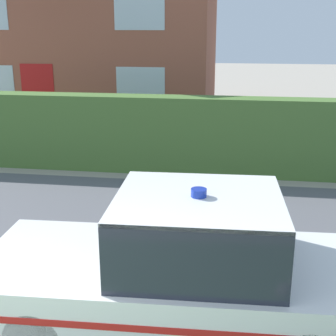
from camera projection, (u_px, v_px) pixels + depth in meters
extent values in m
cube|color=#5B5B60|center=(92.00, 249.00, 6.92)|extent=(28.00, 6.54, 0.01)
cube|color=#4C7233|center=(209.00, 136.00, 10.24)|extent=(15.09, 0.61, 1.70)
cylinder|color=black|center=(79.00, 261.00, 5.95)|extent=(0.58, 0.22, 0.58)
cylinder|color=black|center=(35.00, 336.00, 4.51)|extent=(0.58, 0.22, 0.58)
cylinder|color=black|center=(286.00, 272.00, 5.69)|extent=(0.58, 0.22, 0.58)
cube|color=white|center=(175.00, 285.00, 5.05)|extent=(4.23, 1.88, 0.62)
cube|color=#232833|center=(198.00, 229.00, 4.83)|extent=(1.76, 1.60, 0.72)
cube|color=white|center=(199.00, 198.00, 4.73)|extent=(1.76, 1.60, 0.04)
cube|color=red|center=(181.00, 246.00, 5.85)|extent=(3.95, 0.17, 0.07)
cube|color=red|center=(166.00, 331.00, 4.22)|extent=(3.95, 0.17, 0.07)
cylinder|color=#1933A5|center=(199.00, 193.00, 4.71)|extent=(0.16, 0.16, 0.08)
cube|color=#93513D|center=(90.00, 46.00, 15.79)|extent=(8.22, 5.20, 4.99)
cube|color=red|center=(39.00, 100.00, 13.86)|extent=(1.00, 0.02, 2.10)
cube|color=silver|center=(141.00, 90.00, 13.33)|extent=(1.40, 0.02, 1.30)
cube|color=silver|center=(139.00, 5.00, 12.65)|extent=(1.40, 0.02, 1.30)
cube|color=black|center=(93.00, 141.00, 11.42)|extent=(0.73, 0.79, 0.93)
cube|color=black|center=(92.00, 120.00, 11.27)|extent=(0.77, 0.83, 0.10)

